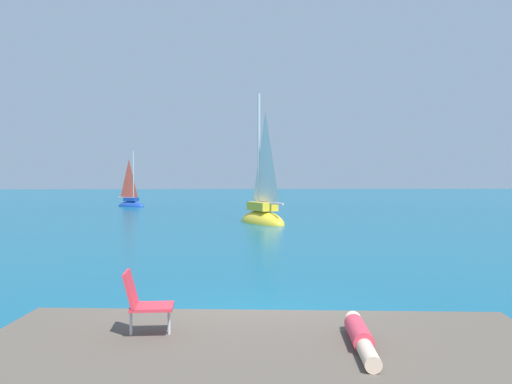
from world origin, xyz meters
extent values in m
plane|color=#0F5675|center=(0.00, 0.00, 0.00)|extent=(160.00, 160.00, 0.00)
cube|color=brown|center=(0.04, -3.35, 0.30)|extent=(7.07, 4.12, 0.59)
cube|color=brown|center=(2.86, -1.04, 0.00)|extent=(1.05, 1.00, 0.55)
cube|color=brown|center=(1.56, -1.07, 0.00)|extent=(0.93, 0.94, 0.44)
ellipsoid|color=yellow|center=(1.32, 19.78, 0.00)|extent=(2.85, 3.99, 1.31)
cube|color=yellow|center=(1.32, 19.78, 0.87)|extent=(1.56, 1.90, 0.43)
cylinder|color=#B7B7BC|center=(1.17, 20.10, 3.62)|extent=(0.14, 0.14, 5.94)
cylinder|color=#B2B2B7|center=(1.69, 19.04, 1.07)|extent=(1.15, 2.18, 0.11)
pyramid|color=white|center=(1.46, 19.51, 3.39)|extent=(0.91, 1.74, 4.52)
ellipsoid|color=#193D99|center=(-7.70, 34.56, 0.00)|extent=(2.48, 1.98, 0.83)
cube|color=#193D99|center=(-7.70, 34.56, 0.55)|extent=(1.20, 1.05, 0.27)
cylinder|color=#B7B7BC|center=(-7.51, 34.44, 2.30)|extent=(0.09, 0.09, 3.77)
cylinder|color=#B2B2B7|center=(-8.15, 34.84, 0.68)|extent=(1.31, 0.86, 0.07)
pyramid|color=#DB4C38|center=(-7.87, 34.66, 2.15)|extent=(1.04, 0.68, 2.86)
cylinder|color=#DB384C|center=(1.19, -3.31, 0.71)|extent=(0.31, 0.92, 0.24)
cylinder|color=beige|center=(1.13, -4.06, 0.68)|extent=(0.24, 0.71, 0.18)
sphere|color=beige|center=(1.24, -2.76, 0.73)|extent=(0.22, 0.22, 0.22)
cube|color=#E03342|center=(-1.30, -2.85, 0.94)|extent=(0.54, 0.50, 0.04)
cube|color=#E03342|center=(-1.56, -2.86, 1.17)|extent=(0.17, 0.49, 0.45)
cylinder|color=silver|center=(-1.09, -2.84, 0.77)|extent=(0.04, 0.04, 0.35)
cylinder|color=silver|center=(-1.56, -2.86, 0.77)|extent=(0.04, 0.04, 0.35)
camera|label=1|loc=(-0.33, -10.21, 2.62)|focal=41.70mm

